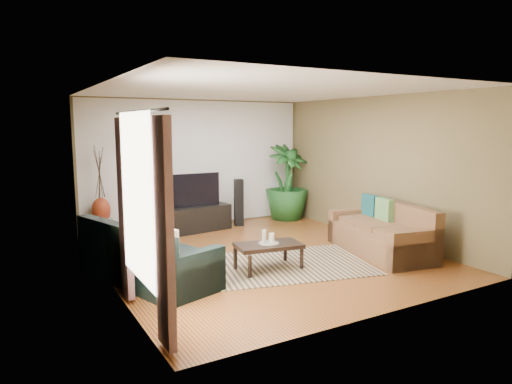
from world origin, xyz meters
TOP-DOWN VIEW (x-y plane):
  - floor at (0.00, 0.00)m, footprint 5.50×5.50m
  - ceiling at (0.00, 0.00)m, footprint 5.50×5.50m
  - wall_back at (0.00, 2.75)m, footprint 5.00×0.00m
  - wall_front at (0.00, -2.75)m, footprint 5.00×0.00m
  - wall_left at (-2.50, 0.00)m, footprint 0.00×5.50m
  - wall_right at (2.50, 0.00)m, footprint 0.00×5.50m
  - backwall_panel at (0.00, 2.74)m, footprint 4.90×0.00m
  - window_pane at (-2.48, -1.60)m, footprint 0.00×1.80m
  - curtain_near at (-2.43, -2.35)m, footprint 0.08×0.35m
  - curtain_far at (-2.43, -0.85)m, footprint 0.08×0.35m
  - curtain_rod at (-2.43, -1.60)m, footprint 0.03×1.90m
  - sofa_left at (-2.00, -0.26)m, footprint 1.56×2.37m
  - sofa_right at (1.82, -0.86)m, footprint 1.26×2.14m
  - area_rug at (0.09, -0.63)m, footprint 2.83×2.30m
  - coffee_table at (-0.28, -0.68)m, footprint 1.05×0.68m
  - candle_tray at (-0.28, -0.68)m, footprint 0.30×0.30m
  - candle_tall at (-0.34, -0.65)m, footprint 0.06×0.06m
  - candle_mid at (-0.24, -0.72)m, footprint 0.06×0.06m
  - candle_short at (-0.21, -0.62)m, footprint 0.06×0.06m
  - tv_stand at (-0.34, 2.18)m, footprint 1.61×0.68m
  - television at (-0.34, 2.20)m, footprint 1.14×0.06m
  - speaker_left at (-1.27, 2.50)m, footprint 0.22×0.23m
  - speaker_right at (0.74, 2.25)m, footprint 0.23×0.24m
  - potted_plant at (2.02, 2.33)m, footprint 1.11×1.11m
  - plant_pot at (2.02, 2.33)m, footprint 0.32×0.32m
  - pedestal at (-2.09, 2.50)m, footprint 0.40×0.40m
  - vase at (-2.09, 2.50)m, footprint 0.35×0.35m
  - side_table at (-2.25, 0.98)m, footprint 0.59×0.59m

SIDE VIEW (x-z plane):
  - floor at x=0.00m, z-range 0.00..0.00m
  - area_rug at x=0.09m, z-range 0.00..0.01m
  - plant_pot at x=2.02m, z-range 0.00..0.25m
  - pedestal at x=-2.09m, z-range 0.00..0.38m
  - coffee_table at x=-0.28m, z-range 0.00..0.40m
  - side_table at x=-2.25m, z-range 0.00..0.49m
  - tv_stand at x=-0.34m, z-range 0.00..0.52m
  - candle_tray at x=-0.28m, z-range 0.40..0.41m
  - sofa_left at x=-2.00m, z-range 0.00..0.85m
  - sofa_right at x=1.82m, z-range 0.00..0.85m
  - speaker_left at x=-1.27m, z-range 0.00..0.92m
  - candle_short at x=-0.21m, z-range 0.41..0.54m
  - candle_mid at x=-0.24m, z-range 0.41..0.56m
  - speaker_right at x=0.74m, z-range 0.00..1.01m
  - candle_tall at x=-0.34m, z-range 0.41..0.61m
  - vase at x=-2.09m, z-range 0.31..0.80m
  - television at x=-0.34m, z-range 0.52..1.20m
  - potted_plant at x=2.02m, z-range 0.00..1.72m
  - curtain_near at x=-2.43m, z-range 0.05..2.25m
  - curtain_far at x=-2.43m, z-range 0.05..2.25m
  - wall_left at x=-2.50m, z-range -1.40..4.10m
  - wall_right at x=2.50m, z-range -1.40..4.10m
  - wall_back at x=0.00m, z-range -1.15..3.85m
  - wall_front at x=0.00m, z-range -1.15..3.85m
  - backwall_panel at x=0.00m, z-range -1.10..3.80m
  - window_pane at x=-2.48m, z-range 0.50..2.30m
  - curtain_rod at x=-2.43m, z-range 2.28..2.31m
  - ceiling at x=0.00m, z-range 2.70..2.70m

